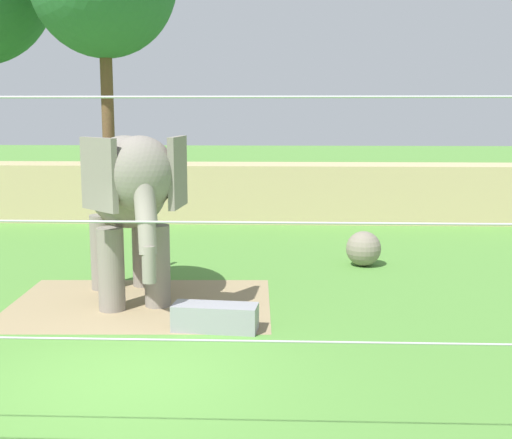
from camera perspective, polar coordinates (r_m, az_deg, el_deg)
The scene contains 7 objects.
ground_plane at distance 9.68m, azimuth -10.96°, elevation -12.80°, with size 120.00×120.00×0.00m, color #518938.
dirt_patch at distance 12.97m, azimuth -9.73°, elevation -7.02°, with size 4.86×3.54×0.01m, color #937F5B.
embankment_wall at distance 22.20m, azimuth -3.25°, elevation 2.33°, with size 36.00×1.80×1.86m, color tan.
elephant at distance 12.74m, azimuth -10.70°, elevation 2.38°, with size 2.58×4.10×3.20m.
enrichment_ball at distance 15.93m, azimuth 9.08°, elevation -2.44°, with size 0.82×0.82×0.82m, color gray.
cable_fence at distance 6.03m, azimuth -18.82°, elevation -7.27°, with size 11.48×0.22×3.86m.
feed_trough at distance 11.27m, azimuth -3.48°, elevation -8.25°, with size 1.44×0.64×0.44m.
Camera 1 is at (2.15, -8.72, 3.61)m, focal length 47.33 mm.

